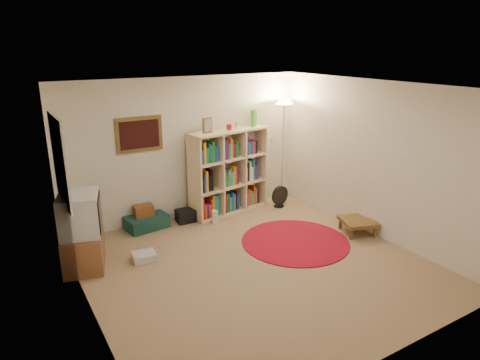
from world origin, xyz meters
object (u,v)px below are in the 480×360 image
object	(u,v)px
floor_fan	(280,197)
tv_stand	(82,233)
bookshelf	(227,173)
side_table	(358,222)
suitcase	(147,222)
floor_lamp	(284,118)

from	to	relation	value
floor_fan	tv_stand	xyz separation A→B (m)	(-3.73, -0.47, 0.31)
bookshelf	floor_fan	size ratio (longest dim) A/B	4.39
floor_fan	bookshelf	bearing A→B (deg)	150.99
side_table	tv_stand	bearing A→B (deg)	164.11
floor_fan	suitcase	bearing A→B (deg)	161.94
floor_lamp	suitcase	world-z (taller)	floor_lamp
suitcase	side_table	world-z (taller)	side_table
floor_lamp	floor_fan	xyz separation A→B (m)	(-0.22, -0.24, -1.47)
floor_lamp	floor_fan	size ratio (longest dim) A/B	4.77
floor_lamp	tv_stand	size ratio (longest dim) A/B	1.86
suitcase	floor_lamp	bearing A→B (deg)	-10.39
floor_fan	side_table	distance (m)	1.70
bookshelf	floor_lamp	size ratio (longest dim) A/B	0.92
floor_fan	side_table	bearing A→B (deg)	-86.25
bookshelf	suitcase	bearing A→B (deg)	169.79
suitcase	side_table	bearing A→B (deg)	-42.15
floor_fan	tv_stand	distance (m)	3.78
bookshelf	suitcase	size ratio (longest dim) A/B	2.51
bookshelf	tv_stand	bearing A→B (deg)	-172.77
floor_fan	suitcase	size ratio (longest dim) A/B	0.57
floor_fan	suitcase	xyz separation A→B (m)	(-2.54, 0.37, -0.10)
bookshelf	side_table	bearing A→B (deg)	-64.57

